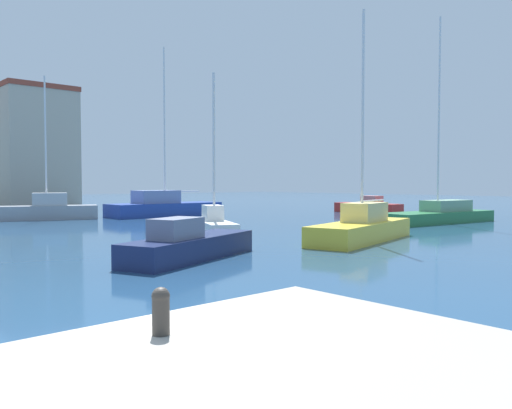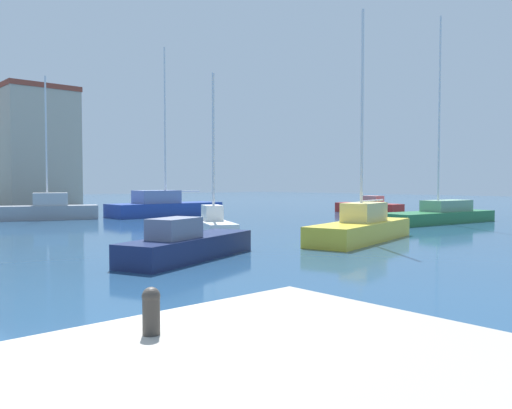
% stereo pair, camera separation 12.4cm
% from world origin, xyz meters
% --- Properties ---
extents(water, '(160.00, 160.00, 0.00)m').
position_xyz_m(water, '(15.00, 20.00, 0.00)').
color(water, navy).
rests_on(water, ground).
extents(mooring_bollard, '(0.19, 0.19, 0.51)m').
position_xyz_m(mooring_bollard, '(-0.18, -1.58, 1.24)').
color(mooring_bollard, '#38332D').
rests_on(mooring_bollard, pier_quay).
extents(sailboat_green_inner_mooring, '(9.07, 3.51, 12.99)m').
position_xyz_m(sailboat_green_inner_mooring, '(27.75, 10.42, 0.56)').
color(sailboat_green_inner_mooring, '#28703D').
rests_on(sailboat_green_inner_mooring, water).
extents(sailboat_white_far_right, '(3.17, 4.85, 7.69)m').
position_xyz_m(sailboat_white_far_right, '(11.83, 13.23, 0.55)').
color(sailboat_white_far_right, white).
rests_on(sailboat_white_far_right, water).
extents(motorboat_navy_outer_mooring, '(6.08, 3.59, 1.43)m').
position_xyz_m(motorboat_navy_outer_mooring, '(6.79, 8.00, 0.49)').
color(motorboat_navy_outer_mooring, '#19234C').
rests_on(motorboat_navy_outer_mooring, water).
extents(sailboat_yellow_mid_harbor, '(7.63, 3.69, 10.02)m').
position_xyz_m(sailboat_yellow_mid_harbor, '(15.59, 7.45, 0.61)').
color(sailboat_yellow_mid_harbor, gold).
rests_on(sailboat_yellow_mid_harbor, water).
extents(motorboat_red_distant_north, '(1.83, 6.03, 1.45)m').
position_xyz_m(motorboat_red_distant_north, '(33.26, 19.86, 0.49)').
color(motorboat_red_distant_north, '#B22823').
rests_on(motorboat_red_distant_north, water).
extents(sailboat_blue_behind_lamppost, '(8.86, 2.99, 12.85)m').
position_xyz_m(sailboat_blue_behind_lamppost, '(18.18, 27.93, 0.73)').
color(sailboat_blue_behind_lamppost, '#233D93').
rests_on(sailboat_blue_behind_lamppost, water).
extents(sailboat_grey_center_channel, '(6.88, 4.07, 9.88)m').
position_xyz_m(sailboat_grey_center_channel, '(10.16, 29.99, 0.71)').
color(sailboat_grey_center_channel, gray).
rests_on(sailboat_grey_center_channel, water).
extents(warehouse_block, '(6.96, 7.89, 12.17)m').
position_xyz_m(warehouse_block, '(15.55, 48.44, 6.10)').
color(warehouse_block, '#B2A893').
rests_on(warehouse_block, ground).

